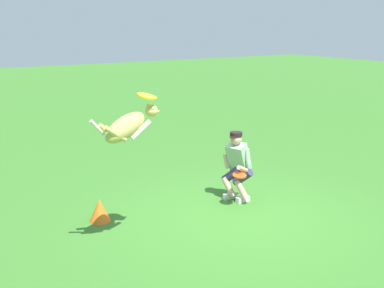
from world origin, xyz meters
TOP-DOWN VIEW (x-y plane):
  - ground_plane at (0.00, 0.00)m, footprint 60.00×60.00m
  - person at (-0.41, -0.68)m, footprint 0.53×0.69m
  - dog at (2.05, 0.12)m, footprint 1.05×0.34m
  - frisbee_flying at (1.75, 0.10)m, footprint 0.39×0.39m
  - frisbee_held at (-0.21, -0.35)m, footprint 0.25×0.25m
  - training_cone at (2.05, -1.13)m, footprint 0.34×0.34m

SIDE VIEW (x-z plane):
  - ground_plane at x=0.00m, z-range 0.00..0.00m
  - training_cone at x=2.05m, z-range 0.00..0.38m
  - frisbee_held at x=-0.21m, z-range 0.58..0.64m
  - person at x=-0.41m, z-range 0.05..1.34m
  - dog at x=2.05m, z-range 1.55..2.10m
  - frisbee_flying at x=1.75m, z-range 2.15..2.25m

